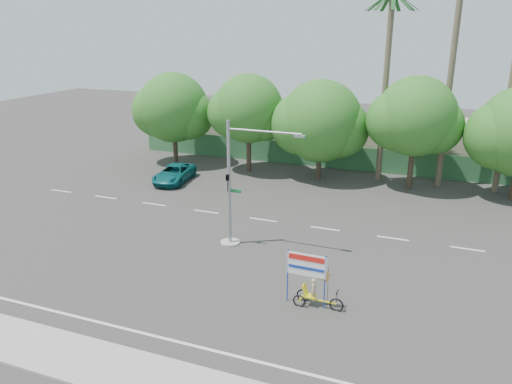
% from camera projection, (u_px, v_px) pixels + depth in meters
% --- Properties ---
extents(ground, '(120.00, 120.00, 0.00)m').
position_uv_depth(ground, '(244.00, 283.00, 23.75)').
color(ground, '#33302D').
rests_on(ground, ground).
extents(sidewalk_near, '(50.00, 2.40, 0.12)m').
position_uv_depth(sidewalk_near, '(161.00, 382.00, 17.10)').
color(sidewalk_near, gray).
rests_on(sidewalk_near, ground).
extents(fence, '(38.00, 0.08, 2.00)m').
position_uv_depth(fence, '(340.00, 157.00, 42.44)').
color(fence, '#336B3D').
rests_on(fence, ground).
extents(building_left, '(12.00, 8.00, 4.00)m').
position_uv_depth(building_left, '(251.00, 128.00, 49.53)').
color(building_left, '#B5AB90').
rests_on(building_left, ground).
extents(building_right, '(14.00, 8.00, 3.60)m').
position_uv_depth(building_right, '(443.00, 145.00, 43.43)').
color(building_right, '#B5AB90').
rests_on(building_right, ground).
extents(tree_far_left, '(7.14, 6.00, 7.96)m').
position_uv_depth(tree_far_left, '(173.00, 110.00, 42.96)').
color(tree_far_left, '#473828').
rests_on(tree_far_left, ground).
extents(tree_left, '(6.66, 5.60, 8.07)m').
position_uv_depth(tree_left, '(248.00, 111.00, 40.47)').
color(tree_left, '#473828').
rests_on(tree_left, ground).
extents(tree_center, '(7.62, 6.40, 7.85)m').
position_uv_depth(tree_center, '(320.00, 123.00, 38.61)').
color(tree_center, '#473828').
rests_on(tree_center, ground).
extents(tree_right, '(6.90, 5.80, 8.36)m').
position_uv_depth(tree_right, '(415.00, 119.00, 35.96)').
color(tree_right, '#473828').
rests_on(tree_right, ground).
extents(palm_tall, '(3.73, 3.79, 17.45)m').
position_uv_depth(palm_tall, '(455.00, 43.00, 34.92)').
color(palm_tall, '#70604C').
rests_on(palm_tall, ground).
extents(palm_short, '(3.73, 3.79, 14.45)m').
position_uv_depth(palm_short, '(387.00, 65.00, 36.98)').
color(palm_short, '#70604C').
rests_on(palm_short, ground).
extents(traffic_signal, '(4.72, 1.10, 7.00)m').
position_uv_depth(traffic_signal, '(234.00, 195.00, 27.09)').
color(traffic_signal, gray).
rests_on(traffic_signal, ground).
extents(trike_billboard, '(2.60, 0.60, 2.56)m').
position_uv_depth(trike_billboard, '(311.00, 285.00, 21.57)').
color(trike_billboard, black).
rests_on(trike_billboard, ground).
extents(pickup_truck, '(2.75, 4.99, 1.32)m').
position_uv_depth(pickup_truck, '(174.00, 174.00, 39.01)').
color(pickup_truck, '#0D5D60').
rests_on(pickup_truck, ground).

